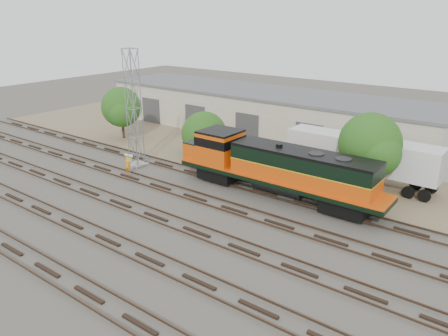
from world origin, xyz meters
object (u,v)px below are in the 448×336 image
Objects in this scene: worker at (128,165)px; semi_trailer at (364,155)px; locomotive at (275,167)px; signal_tower at (134,111)px.

semi_trailer is (18.63, 11.15, 1.76)m from worker.
locomotive reaches higher than worker.
locomotive reaches higher than semi_trailer.
signal_tower reaches higher than worker.
signal_tower reaches higher than semi_trailer.
locomotive is at bearing -165.89° from worker.
semi_trailer is (4.85, 7.30, 0.08)m from locomotive.
signal_tower is at bearing -155.38° from semi_trailer.
locomotive is at bearing -123.19° from semi_trailer.
locomotive is 14.41m from worker.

